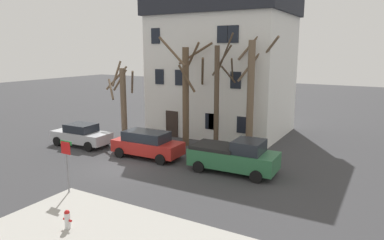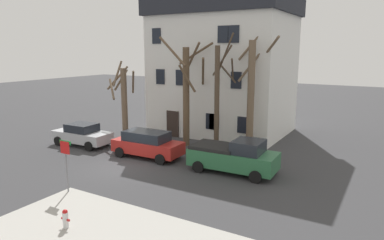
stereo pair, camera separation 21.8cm
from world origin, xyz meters
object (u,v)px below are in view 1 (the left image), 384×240
building_main (222,64)px  car_silver_sedan (82,135)px  tree_bare_near (123,99)px  tree_bare_far (218,94)px  street_sign_pole (66,157)px  car_red_wagon (147,144)px  bicycle_leaning (133,136)px  tree_bare_mid (187,91)px  tree_bare_end (251,92)px  pickup_truck_green (234,156)px  fire_hydrant (67,219)px

building_main → car_silver_sedan: (-6.82, -9.53, -4.93)m
building_main → tree_bare_near: (-5.78, -6.06, -2.62)m
tree_bare_far → street_sign_pole: 11.32m
car_silver_sedan → car_red_wagon: car_red_wagon is taller
car_silver_sedan → bicycle_leaning: (2.44, 2.85, -0.45)m
tree_bare_far → tree_bare_near: bearing=-175.6°
tree_bare_mid → bicycle_leaning: 5.69m
bicycle_leaning → car_red_wagon: bearing=-38.4°
building_main → tree_bare_end: 6.59m
pickup_truck_green → building_main: bearing=119.1°
tree_bare_mid → bicycle_leaning: (-4.20, -1.07, -3.68)m
pickup_truck_green → car_silver_sedan: bearing=-178.7°
car_silver_sedan → fire_hydrant: 12.87m
tree_bare_near → bicycle_leaning: 3.15m
building_main → car_silver_sedan: 12.71m
tree_bare_far → car_silver_sedan: size_ratio=1.78×
tree_bare_mid → tree_bare_far: tree_bare_far is taller
car_red_wagon → pickup_truck_green: size_ratio=0.93×
car_red_wagon → bicycle_leaning: 4.49m
tree_bare_near → street_sign_pole: bearing=-62.8°
tree_bare_end → fire_hydrant: (-2.14, -14.01, -3.63)m
building_main → tree_bare_end: (4.36, -4.67, -1.61)m
tree_bare_mid → street_sign_pole: tree_bare_mid is taller
tree_bare_far → street_sign_pole: bearing=-104.6°
fire_hydrant → street_sign_pole: bearing=138.3°
building_main → street_sign_pole: size_ratio=4.21×
tree_bare_far → pickup_truck_green: 5.65m
tree_bare_end → bicycle_leaning: bearing=-167.1°
building_main → bicycle_leaning: building_main is taller
bicycle_leaning → building_main: bearing=56.7°
tree_bare_end → street_sign_pole: bearing=-113.1°
tree_bare_near → tree_bare_mid: size_ratio=0.77×
tree_bare_far → car_red_wagon: size_ratio=1.71×
car_silver_sedan → fire_hydrant: car_silver_sedan is taller
street_sign_pole → bicycle_leaning: (-3.83, 9.53, -1.52)m
building_main → car_red_wagon: building_main is taller
tree_bare_near → car_red_wagon: tree_bare_near is taller
tree_bare_mid → bicycle_leaning: size_ratio=4.48×
building_main → tree_bare_near: building_main is taller
tree_bare_near → fire_hydrant: bearing=-57.6°
building_main → pickup_truck_green: building_main is taller
tree_bare_end → bicycle_leaning: tree_bare_end is taller
street_sign_pole → car_silver_sedan: bearing=133.2°
fire_hydrant → street_sign_pole: size_ratio=0.28×
tree_bare_near → car_silver_sedan: (-1.04, -3.47, -2.30)m
tree_bare_near → tree_bare_end: bearing=7.8°
tree_bare_mid → street_sign_pole: bearing=-92.0°
pickup_truck_green → tree_bare_near: bearing=163.7°
tree_bare_mid → car_silver_sedan: bearing=-149.4°
car_red_wagon → bicycle_leaning: car_red_wagon is taller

